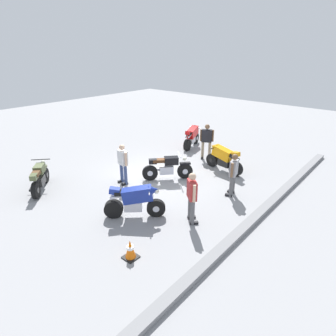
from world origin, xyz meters
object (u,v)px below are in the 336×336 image
Objects in this scene: motorcycle_orange_sportbike at (224,158)px; motorcycle_blue_sportbike at (135,200)px; person_in_gray_shirt at (233,172)px; traffic_cone at (130,249)px; motorcycle_black_cruiser at (167,167)px; person_in_red_shirt at (192,195)px; person_in_white_shirt at (123,162)px; motorcycle_olive_vintage at (40,178)px; person_in_black_shirt at (207,139)px; motorcycle_red_sportbike at (192,136)px.

motorcycle_blue_sportbike is at bearing 97.78° from motorcycle_orange_sportbike.
person_in_gray_shirt is 3.02× the size of traffic_cone.
person_in_gray_shirt reaches higher than motorcycle_black_cruiser.
person_in_red_shirt is (1.86, 2.61, 0.42)m from motorcycle_black_cruiser.
person_in_white_shirt is 4.54m from traffic_cone.
traffic_cone is at bearing 63.19° from person_in_white_shirt.
motorcycle_olive_vintage is 0.92× the size of person_in_black_shirt.
person_in_red_shirt reaches higher than person_in_white_shirt.
motorcycle_red_sportbike is 1.20× the size of person_in_gray_shirt.
motorcycle_blue_sportbike is 0.95× the size of person_in_white_shirt.
motorcycle_orange_sportbike is at bearing 32.51° from person_in_black_shirt.
person_in_black_shirt is at bearing -160.54° from traffic_cone.
person_in_red_shirt reaches higher than motorcycle_black_cruiser.
person_in_white_shirt is at bearing 103.99° from motorcycle_blue_sportbike.
motorcycle_olive_vintage is 3.17m from person_in_white_shirt.
motorcycle_black_cruiser is 3.09× the size of traffic_cone.
person_in_white_shirt is (5.48, 0.68, 0.32)m from motorcycle_red_sportbike.
person_in_gray_shirt is at bearing 176.91° from traffic_cone.
motorcycle_orange_sportbike is 6.63m from traffic_cone.
traffic_cone is (8.29, 4.18, -0.33)m from motorcycle_red_sportbike.
person_in_white_shirt reaches higher than motorcycle_red_sportbike.
person_in_black_shirt reaches higher than motorcycle_red_sportbike.
person_in_gray_shirt is at bearing 138.65° from motorcycle_orange_sportbike.
person_in_red_shirt is at bearing -119.61° from motorcycle_olive_vintage.
traffic_cone is at bearing -90.12° from motorcycle_blue_sportbike.
person_in_white_shirt is at bearing -87.79° from motorcycle_olive_vintage.
motorcycle_olive_vintage is at bearing 154.66° from motorcycle_red_sportbike.
motorcycle_red_sportbike is at bearing -153.22° from traffic_cone.
motorcycle_blue_sportbike is 2.59m from person_in_white_shirt.
motorcycle_orange_sportbike is 1.18× the size of person_in_red_shirt.
motorcycle_blue_sportbike is 1.98m from traffic_cone.
motorcycle_red_sportbike is at bearing -151.98° from person_in_black_shirt.
person_in_gray_shirt is at bearing -101.63° from motorcycle_olive_vintage.
motorcycle_blue_sportbike is 0.97× the size of person_in_gray_shirt.
motorcycle_orange_sportbike is at bearing -84.27° from motorcycle_olive_vintage.
traffic_cone is at bearing 72.35° from person_in_gray_shirt.
person_in_red_shirt is (-0.95, 1.51, 0.35)m from motorcycle_blue_sportbike.
motorcycle_red_sportbike is at bearing -52.96° from person_in_gray_shirt.
person_in_black_shirt is at bearing 44.50° from motorcycle_black_cruiser.
motorcycle_orange_sportbike is 1.20× the size of person_in_white_shirt.
person_in_white_shirt is (-2.46, 1.95, 0.43)m from motorcycle_olive_vintage.
person_in_gray_shirt is (3.52, 4.44, 0.31)m from motorcycle_red_sportbike.
person_in_white_shirt is at bearing -128.74° from traffic_cone.
traffic_cone is at bearing -169.43° from motorcycle_red_sportbike.
motorcycle_red_sportbike is at bearing 65.27° from motorcycle_black_cruiser.
person_in_red_shirt reaches higher than person_in_gray_shirt.
person_in_black_shirt is at bearing -56.05° from person_in_gray_shirt.
motorcycle_black_cruiser is 4.92m from motorcycle_olive_vintage.
person_in_red_shirt is 2.40m from person_in_gray_shirt.
motorcycle_orange_sportbike reaches higher than motorcycle_black_cruiser.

